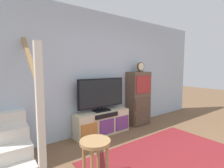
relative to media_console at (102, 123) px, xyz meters
name	(u,v)px	position (x,y,z in m)	size (l,w,h in m)	color
back_wall	(107,73)	(0.30, 0.27, 1.09)	(6.40, 0.12, 2.70)	#A8BCD1
area_rug	(174,162)	(0.30, -1.59, -0.25)	(2.60, 1.80, 0.01)	maroon
media_console	(102,123)	(0.00, 0.00, 0.00)	(1.26, 0.38, 0.52)	beige
television	(102,94)	(0.00, 0.02, 0.64)	(1.12, 0.22, 0.72)	black
side_cabinet	(138,98)	(1.12, 0.01, 0.42)	(0.58, 0.38, 1.36)	brown
desk_clock	(141,67)	(1.16, 0.00, 1.22)	(0.22, 0.08, 0.24)	#4C3823
bar_stool_near	(95,155)	(-1.05, -1.49, 0.25)	(0.34, 0.34, 0.68)	#A37A4C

